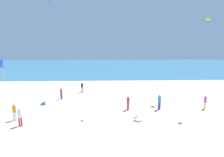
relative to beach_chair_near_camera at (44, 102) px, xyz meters
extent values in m
plane|color=beige|center=(8.17, 2.99, -0.28)|extent=(120.00, 120.00, 0.00)
cube|color=teal|center=(8.17, 44.79, -0.26)|extent=(120.00, 60.00, 0.05)
cube|color=#2370B2|center=(-0.10, -0.07, -0.10)|extent=(0.67, 0.69, 0.03)
cube|color=#2370B2|center=(0.11, 0.07, 0.10)|extent=(0.48, 0.57, 0.42)
cylinder|color=#B7B7BC|center=(-0.08, -0.36, -0.19)|extent=(0.02, 0.02, 0.19)
cylinder|color=#B7B7BC|center=(-0.36, 0.08, -0.19)|extent=(0.02, 0.02, 0.19)
cube|color=white|center=(10.41, -5.02, -0.13)|extent=(0.77, 0.77, 0.03)
cube|color=white|center=(10.22, -4.82, 0.08)|extent=(0.56, 0.56, 0.45)
cylinder|color=#B7B7BC|center=(10.73, -4.92, -0.21)|extent=(0.02, 0.02, 0.15)
cylinder|color=#B7B7BC|center=(10.31, -5.33, -0.21)|extent=(0.02, 0.02, 0.15)
cylinder|color=#D8599E|center=(3.77, 5.48, 0.11)|extent=(0.14, 0.14, 0.78)
cylinder|color=#D8599E|center=(3.86, 5.33, 0.11)|extent=(0.14, 0.14, 0.78)
cylinder|color=black|center=(3.81, 5.41, 0.79)|extent=(0.43, 0.43, 0.59)
sphere|color=#A87A5B|center=(3.81, 5.41, 1.18)|extent=(0.21, 0.21, 0.21)
cylinder|color=purple|center=(9.77, -2.03, 0.09)|extent=(0.13, 0.13, 0.76)
cylinder|color=purple|center=(9.85, -2.18, 0.09)|extent=(0.13, 0.13, 0.76)
cylinder|color=red|center=(9.81, -2.10, 0.76)|extent=(0.41, 0.41, 0.57)
sphere|color=#A87A5B|center=(9.81, -2.10, 1.13)|extent=(0.21, 0.21, 0.21)
cylinder|color=red|center=(-0.07, -5.72, 0.11)|extent=(0.14, 0.14, 0.79)
cylinder|color=red|center=(0.10, -5.68, 0.11)|extent=(0.14, 0.14, 0.79)
cylinder|color=white|center=(0.02, -5.70, 0.80)|extent=(0.38, 0.38, 0.59)
sphere|color=beige|center=(0.02, -5.70, 1.19)|extent=(0.22, 0.22, 0.22)
cylinder|color=yellow|center=(18.30, -2.20, 0.08)|extent=(0.13, 0.13, 0.73)
cylinder|color=yellow|center=(18.36, -2.04, 0.08)|extent=(0.13, 0.13, 0.73)
cylinder|color=#D8599E|center=(18.33, -2.12, 0.72)|extent=(0.38, 0.38, 0.55)
sphere|color=#846047|center=(18.33, -2.12, 1.09)|extent=(0.20, 0.20, 0.20)
cylinder|color=blue|center=(1.60, 2.14, 0.09)|extent=(0.13, 0.13, 0.75)
cylinder|color=blue|center=(1.51, 2.00, 0.09)|extent=(0.13, 0.13, 0.75)
cylinder|color=red|center=(1.55, 2.07, 0.75)|extent=(0.42, 0.42, 0.56)
sphere|color=tan|center=(1.55, 2.07, 1.12)|extent=(0.21, 0.21, 0.21)
cylinder|color=white|center=(-1.15, -4.51, 0.11)|extent=(0.14, 0.14, 0.78)
cylinder|color=white|center=(-0.98, -4.46, 0.11)|extent=(0.14, 0.14, 0.78)
cylinder|color=orange|center=(-1.07, -4.49, 0.79)|extent=(0.39, 0.39, 0.59)
sphere|color=beige|center=(-1.07, -4.49, 1.18)|extent=(0.22, 0.22, 0.22)
cylinder|color=purple|center=(13.14, -2.17, 0.14)|extent=(0.15, 0.15, 0.84)
cylinder|color=purple|center=(13.32, -2.11, 0.14)|extent=(0.15, 0.15, 0.84)
cylinder|color=#19ADB2|center=(13.23, -2.14, 0.88)|extent=(0.43, 0.43, 0.63)
sphere|color=beige|center=(13.23, -2.14, 1.30)|extent=(0.23, 0.23, 0.23)
cone|color=blue|center=(-0.79, -6.11, 5.29)|extent=(0.81, 0.57, 0.85)
cylinder|color=pink|center=(-0.79, -6.11, 4.47)|extent=(0.22, 0.03, 1.06)
cone|color=yellow|center=(17.71, -2.32, 9.37)|extent=(0.53, 0.42, 0.59)
cylinder|color=purple|center=(17.71, -2.32, 8.91)|extent=(0.09, 0.03, 0.51)
camera|label=1|loc=(7.46, -19.86, 6.43)|focal=27.51mm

